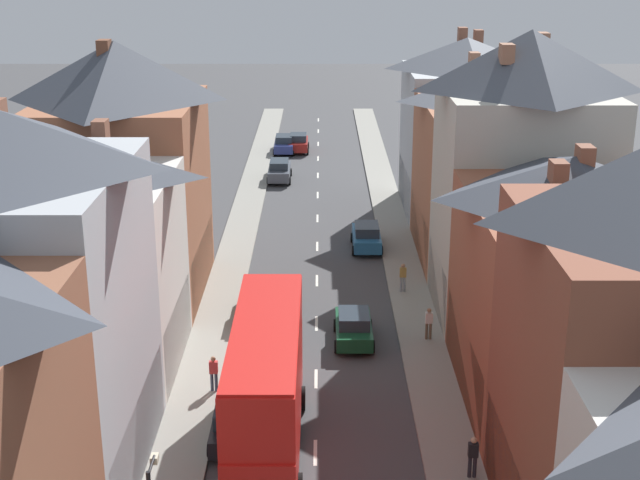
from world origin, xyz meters
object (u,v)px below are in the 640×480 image
object	(u,v)px
double_decker_bus_lead	(267,386)
car_parked_left_a	(285,144)
car_parked_right_a	(236,421)
car_parked_left_b	(368,236)
car_near_silver	(355,327)
car_mid_black	(257,304)
car_near_blue	(280,170)
pedestrian_far_right	(404,276)
pedestrian_mid_left	(474,455)
pedestrian_far_left	(430,322)
car_far_grey	(299,143)
pedestrian_mid_right	(215,372)

from	to	relation	value
double_decker_bus_lead	car_parked_left_a	size ratio (longest dim) A/B	2.55
car_parked_right_a	car_parked_left_b	xyz separation A→B (m)	(6.20, 22.56, 0.02)
car_near_silver	car_mid_black	xyz separation A→B (m)	(-4.90, 2.78, 0.02)
double_decker_bus_lead	car_parked_left_b	xyz separation A→B (m)	(4.91, 23.50, -1.98)
car_near_blue	pedestrian_far_right	bearing A→B (deg)	-72.21
car_near_blue	car_parked_right_a	size ratio (longest dim) A/B	1.11
car_mid_black	pedestrian_far_right	distance (m)	8.55
car_near_blue	car_parked_left_b	world-z (taller)	car_near_blue
pedestrian_mid_left	car_parked_left_b	bearing A→B (deg)	95.73
pedestrian_mid_left	pedestrian_far_left	size ratio (longest dim) A/B	1.00
car_near_blue	pedestrian_far_left	size ratio (longest dim) A/B	2.84
pedestrian_mid_left	car_parked_right_a	bearing A→B (deg)	162.51
double_decker_bus_lead	car_near_blue	size ratio (longest dim) A/B	2.36
car_near_blue	pedestrian_mid_left	xyz separation A→B (m)	(8.74, -42.23, 0.18)
car_parked_left_b	car_far_grey	bearing A→B (deg)	100.21
car_near_blue	car_near_silver	xyz separation A→B (m)	(4.90, -30.61, -0.04)
car_mid_black	pedestrian_far_left	xyz separation A→B (m)	(8.52, -2.71, 0.21)
double_decker_bus_lead	pedestrian_mid_left	size ratio (longest dim) A/B	6.71
car_far_grey	car_parked_left_a	bearing A→B (deg)	-161.22
car_near_blue	pedestrian_far_left	distance (m)	31.71
car_parked_left_a	pedestrian_far_right	world-z (taller)	pedestrian_far_right
pedestrian_mid_left	car_far_grey	bearing A→B (deg)	98.07
pedestrian_mid_right	pedestrian_far_left	size ratio (longest dim) A/B	1.00
car_far_grey	pedestrian_far_right	world-z (taller)	pedestrian_far_right
car_near_blue	car_parked_left_b	xyz separation A→B (m)	(6.20, -16.92, -0.02)
car_parked_right_a	pedestrian_mid_right	size ratio (longest dim) A/B	2.55
car_parked_left_a	car_parked_left_b	xyz separation A→B (m)	(6.20, -26.75, 0.00)
car_near_silver	car_parked_left_a	xyz separation A→B (m)	(-4.90, 40.45, 0.03)
pedestrian_far_left	pedestrian_far_right	xyz separation A→B (m)	(-0.70, 6.18, 0.00)
car_mid_black	pedestrian_far_left	world-z (taller)	pedestrian_far_left
double_decker_bus_lead	car_parked_right_a	world-z (taller)	double_decker_bus_lead
car_parked_right_a	pedestrian_mid_right	bearing A→B (deg)	108.63
car_near_silver	car_parked_right_a	world-z (taller)	car_parked_right_a
double_decker_bus_lead	car_parked_left_a	world-z (taller)	double_decker_bus_lead
car_mid_black	pedestrian_far_left	size ratio (longest dim) A/B	2.66
car_parked_left_b	pedestrian_far_right	world-z (taller)	pedestrian_far_right
double_decker_bus_lead	pedestrian_far_right	size ratio (longest dim) A/B	6.71
car_near_silver	car_parked_left_a	world-z (taller)	car_parked_left_a
car_near_silver	pedestrian_far_right	bearing A→B (deg)	64.97
car_far_grey	double_decker_bus_lead	bearing A→B (deg)	-90.01
car_parked_right_a	pedestrian_far_left	world-z (taller)	pedestrian_far_left
double_decker_bus_lead	car_far_grey	bearing A→B (deg)	89.99
car_far_grey	car_parked_left_b	bearing A→B (deg)	-79.79
car_parked_left_b	pedestrian_far_right	xyz separation A→B (m)	(1.62, -7.44, 0.20)
car_near_blue	pedestrian_mid_right	bearing A→B (deg)	-92.01
pedestrian_mid_right	pedestrian_far_right	world-z (taller)	same
double_decker_bus_lead	car_parked_left_b	world-z (taller)	double_decker_bus_lead
car_near_silver	car_parked_right_a	xyz separation A→B (m)	(-4.90, -8.86, 0.01)
car_near_silver	car_parked_left_b	world-z (taller)	car_parked_left_b
double_decker_bus_lead	car_near_blue	xyz separation A→B (m)	(-1.29, 40.43, -1.96)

